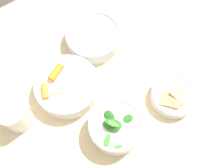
# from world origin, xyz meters

# --- Properties ---
(ground_plane) EXTENTS (10.00, 10.00, 0.00)m
(ground_plane) POSITION_xyz_m (0.00, 0.00, 0.00)
(ground_plane) COLOR #4C4238
(dining_table) EXTENTS (1.14, 0.95, 0.76)m
(dining_table) POSITION_xyz_m (0.00, 0.00, 0.65)
(dining_table) COLOR beige
(dining_table) RESTS_ON ground_plane
(bowl_carrots) EXTENTS (0.20, 0.20, 0.07)m
(bowl_carrots) POSITION_xyz_m (-0.17, 0.05, 0.79)
(bowl_carrots) COLOR white
(bowl_carrots) RESTS_ON dining_table
(bowl_greens) EXTENTS (0.15, 0.15, 0.10)m
(bowl_greens) POSITION_xyz_m (-0.13, -0.14, 0.80)
(bowl_greens) COLOR silver
(bowl_greens) RESTS_ON dining_table
(bowl_beans_hotdog) EXTENTS (0.19, 0.19, 0.05)m
(bowl_beans_hotdog) POSITION_xyz_m (-0.01, 0.15, 0.79)
(bowl_beans_hotdog) COLOR silver
(bowl_beans_hotdog) RESTS_ON dining_table
(bowl_cookies) EXTENTS (0.14, 0.14, 0.05)m
(bowl_cookies) POSITION_xyz_m (0.08, -0.16, 0.78)
(bowl_cookies) COLOR silver
(bowl_cookies) RESTS_ON dining_table
(ruler) EXTENTS (0.30, 0.05, 0.00)m
(ruler) POSITION_xyz_m (-0.08, 0.41, 0.77)
(ruler) COLOR silver
(ruler) RESTS_ON dining_table
(cup) EXTENTS (0.08, 0.08, 0.09)m
(cup) POSITION_xyz_m (-0.34, 0.05, 0.81)
(cup) COLOR silver
(cup) RESTS_ON dining_table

